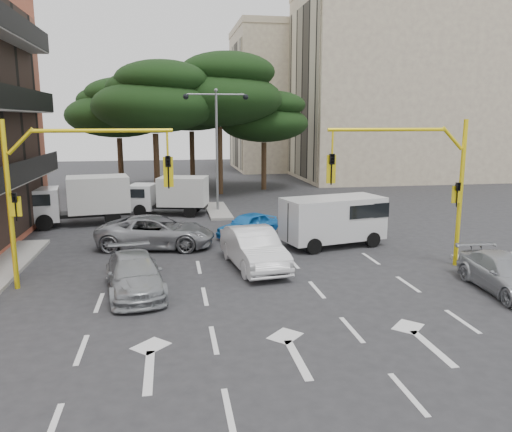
# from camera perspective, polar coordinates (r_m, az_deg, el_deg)

# --- Properties ---
(ground) EXTENTS (120.00, 120.00, 0.00)m
(ground) POSITION_cam_1_polar(r_m,az_deg,el_deg) (17.70, 0.67, -8.79)
(ground) COLOR #28282B
(ground) RESTS_ON ground
(median_strip) EXTENTS (1.40, 6.00, 0.15)m
(median_strip) POSITION_cam_1_polar(r_m,az_deg,el_deg) (33.05, -4.40, 0.64)
(median_strip) COLOR gray
(median_strip) RESTS_ON ground
(apartment_beige_near) EXTENTS (20.20, 12.15, 18.70)m
(apartment_beige_near) POSITION_cam_1_polar(r_m,az_deg,el_deg) (53.67, 16.05, 14.16)
(apartment_beige_near) COLOR tan
(apartment_beige_near) RESTS_ON ground
(apartment_beige_far) EXTENTS (16.20, 12.15, 16.70)m
(apartment_beige_far) POSITION_cam_1_polar(r_m,az_deg,el_deg) (62.50, 5.13, 13.10)
(apartment_beige_far) COLOR tan
(apartment_beige_far) RESTS_ON ground
(pine_left_near) EXTENTS (9.15, 9.15, 10.23)m
(pine_left_near) POSITION_cam_1_polar(r_m,az_deg,el_deg) (38.37, -11.48, 13.18)
(pine_left_near) COLOR #382616
(pine_left_near) RESTS_ON ground
(pine_center) EXTENTS (9.98, 9.98, 11.16)m
(pine_center) POSITION_cam_1_polar(r_m,az_deg,el_deg) (40.60, -4.15, 14.21)
(pine_center) COLOR #382616
(pine_center) RESTS_ON ground
(pine_left_far) EXTENTS (8.32, 8.32, 9.30)m
(pine_left_far) POSITION_cam_1_polar(r_m,az_deg,el_deg) (42.52, -15.44, 11.84)
(pine_left_far) COLOR #382616
(pine_left_far) RESTS_ON ground
(pine_right) EXTENTS (7.49, 7.49, 8.37)m
(pine_right) POSITION_cam_1_polar(r_m,az_deg,el_deg) (43.10, 1.01, 11.28)
(pine_right) COLOR #382616
(pine_right) RESTS_ON ground
(pine_back) EXTENTS (9.15, 9.15, 10.23)m
(pine_back) POSITION_cam_1_polar(r_m,az_deg,el_deg) (45.41, -7.37, 12.93)
(pine_back) COLOR #382616
(pine_back) RESTS_ON ground
(signal_mast_right) EXTENTS (5.79, 0.37, 6.00)m
(signal_mast_right) POSITION_cam_1_polar(r_m,az_deg,el_deg) (20.95, 18.34, 4.66)
(signal_mast_right) COLOR yellow
(signal_mast_right) RESTS_ON ground
(signal_mast_left) EXTENTS (5.79, 0.37, 6.00)m
(signal_mast_left) POSITION_cam_1_polar(r_m,az_deg,el_deg) (18.86, -21.31, 3.83)
(signal_mast_left) COLOR yellow
(signal_mast_left) RESTS_ON ground
(street_lamp_center) EXTENTS (4.16, 0.36, 7.77)m
(street_lamp_center) POSITION_cam_1_polar(r_m,az_deg,el_deg) (32.52, -4.54, 9.96)
(street_lamp_center) COLOR slate
(street_lamp_center) RESTS_ON median_strip
(car_white_hatch) EXTENTS (2.34, 5.08, 1.61)m
(car_white_hatch) POSITION_cam_1_polar(r_m,az_deg,el_deg) (20.44, -0.26, -3.70)
(car_white_hatch) COLOR silver
(car_white_hatch) RESTS_ON ground
(car_blue_compact) EXTENTS (3.75, 3.39, 1.23)m
(car_blue_compact) POSITION_cam_1_polar(r_m,az_deg,el_deg) (25.84, -0.95, -1.02)
(car_blue_compact) COLOR blue
(car_blue_compact) RESTS_ON ground
(car_silver_wagon) EXTENTS (2.51, 4.79, 1.32)m
(car_silver_wagon) POSITION_cam_1_polar(r_m,az_deg,el_deg) (18.08, -13.73, -6.47)
(car_silver_wagon) COLOR #919498
(car_silver_wagon) RESTS_ON ground
(car_silver_cross_a) EXTENTS (5.83, 3.47, 1.52)m
(car_silver_cross_a) POSITION_cam_1_polar(r_m,az_deg,el_deg) (24.06, -11.33, -1.79)
(car_silver_cross_a) COLOR gray
(car_silver_cross_a) RESTS_ON ground
(car_silver_parked) EXTENTS (2.11, 4.57, 1.30)m
(car_silver_parked) POSITION_cam_1_polar(r_m,az_deg,el_deg) (19.70, 26.67, -5.95)
(car_silver_parked) COLOR #A3A6AB
(car_silver_parked) RESTS_ON ground
(van_white) EXTENTS (5.16, 3.19, 2.40)m
(van_white) POSITION_cam_1_polar(r_m,az_deg,el_deg) (24.15, 8.78, -0.59)
(van_white) COLOR silver
(van_white) RESTS_ON ground
(box_truck_a) EXTENTS (5.96, 3.28, 2.78)m
(box_truck_a) POSITION_cam_1_polar(r_m,az_deg,el_deg) (30.37, -19.45, 1.64)
(box_truck_a) COLOR silver
(box_truck_a) RESTS_ON ground
(box_truck_b) EXTENTS (5.29, 3.17, 2.43)m
(box_truck_b) POSITION_cam_1_polar(r_m,az_deg,el_deg) (32.23, -9.86, 2.30)
(box_truck_b) COLOR silver
(box_truck_b) RESTS_ON ground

